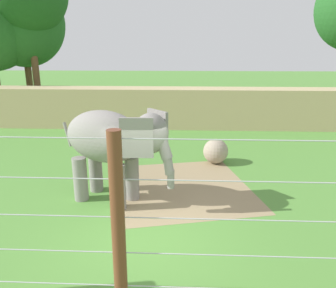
# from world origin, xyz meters

# --- Properties ---
(ground_plane) EXTENTS (120.00, 120.00, 0.00)m
(ground_plane) POSITION_xyz_m (0.00, 0.00, 0.00)
(ground_plane) COLOR #518938
(dirt_patch) EXTENTS (5.28, 5.57, 0.01)m
(dirt_patch) POSITION_xyz_m (0.95, 3.02, 0.00)
(dirt_patch) COLOR #937F5B
(dirt_patch) RESTS_ON ground
(embankment_wall) EXTENTS (36.00, 1.80, 2.27)m
(embankment_wall) POSITION_xyz_m (0.00, 11.83, 1.13)
(embankment_wall) COLOR tan
(embankment_wall) RESTS_ON ground
(elephant) EXTENTS (3.58, 2.42, 2.84)m
(elephant) POSITION_xyz_m (-1.10, 1.89, 1.88)
(elephant) COLOR gray
(elephant) RESTS_ON ground
(enrichment_ball) EXTENTS (1.00, 1.00, 1.00)m
(enrichment_ball) POSITION_xyz_m (2.28, 5.48, 0.50)
(enrichment_ball) COLOR gray
(enrichment_ball) RESTS_ON ground
(cable_fence) EXTENTS (9.74, 0.23, 3.35)m
(cable_fence) POSITION_xyz_m (-0.03, -2.56, 1.68)
(cable_fence) COLOR brown
(cable_fence) RESTS_ON ground
(tree_right_of_centre) EXTENTS (5.49, 5.49, 8.97)m
(tree_right_of_centre) POSITION_xyz_m (-9.85, 15.68, 6.07)
(tree_right_of_centre) COLOR brown
(tree_right_of_centre) RESTS_ON ground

